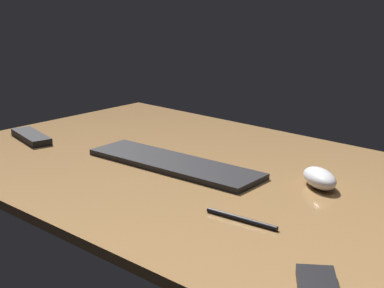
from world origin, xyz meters
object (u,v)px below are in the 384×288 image
Objects in this scene: keyboard at (174,164)px; computer_mouse at (320,178)px; pen at (241,219)px; tv_remote at (31,137)px.

keyboard is 4.14× the size of computer_mouse.
keyboard is 35.15cm from pen.
keyboard is at bearing 148.98° from pen.
pen is at bearing -57.78° from computer_mouse.
tv_remote is (-45.06, -9.55, 0.25)cm from keyboard.
computer_mouse is 0.73× the size of pen.
keyboard is at bearing 24.55° from tv_remote.
computer_mouse is at bearing 82.05° from pen.
tv_remote is at bearing -171.35° from keyboard.
tv_remote reaches higher than keyboard.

